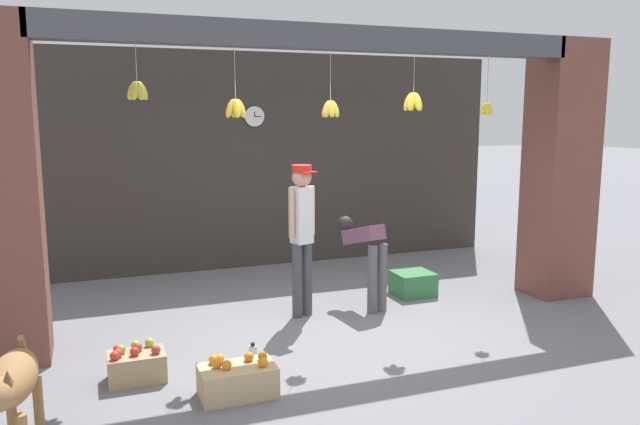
% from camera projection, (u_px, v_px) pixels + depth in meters
% --- Properties ---
extents(ground_plane, '(60.00, 60.00, 0.00)m').
position_uv_depth(ground_plane, '(335.00, 330.00, 6.46)').
color(ground_plane, slate).
extents(shop_back_wall, '(7.42, 0.12, 3.07)m').
position_uv_depth(shop_back_wall, '(258.00, 161.00, 8.98)').
color(shop_back_wall, '#38332D').
rests_on(shop_back_wall, ground_plane).
extents(shop_pillar_right, '(0.70, 0.60, 3.07)m').
position_uv_depth(shop_pillar_right, '(560.00, 170.00, 7.55)').
color(shop_pillar_right, brown).
rests_on(shop_pillar_right, ground_plane).
extents(storefront_awning, '(5.52, 0.28, 0.91)m').
position_uv_depth(storefront_awning, '(331.00, 42.00, 6.10)').
color(storefront_awning, '#4C4C51').
extents(dog, '(0.36, 1.07, 0.71)m').
position_uv_depth(dog, '(12.00, 383.00, 4.06)').
color(dog, '#9E7042').
rests_on(dog, ground_plane).
extents(shopkeeper, '(0.33, 0.30, 1.67)m').
position_uv_depth(shopkeeper, '(302.00, 228.00, 6.75)').
color(shopkeeper, '#424247').
rests_on(shopkeeper, ground_plane).
extents(worker_stooping, '(0.36, 0.77, 1.01)m').
position_uv_depth(worker_stooping, '(366.00, 251.00, 7.11)').
color(worker_stooping, '#56565B').
rests_on(worker_stooping, ground_plane).
extents(fruit_crate_oranges, '(0.60, 0.36, 0.32)m').
position_uv_depth(fruit_crate_oranges, '(238.00, 380.00, 4.94)').
color(fruit_crate_oranges, tan).
rests_on(fruit_crate_oranges, ground_plane).
extents(fruit_crate_apples, '(0.47, 0.32, 0.31)m').
position_uv_depth(fruit_crate_apples, '(136.00, 365.00, 5.23)').
color(fruit_crate_apples, tan).
rests_on(fruit_crate_apples, ground_plane).
extents(produce_box_green, '(0.47, 0.43, 0.28)m').
position_uv_depth(produce_box_green, '(413.00, 283.00, 7.69)').
color(produce_box_green, '#387A42').
rests_on(produce_box_green, ground_plane).
extents(water_bottle, '(0.07, 0.07, 0.28)m').
position_uv_depth(water_bottle, '(253.00, 359.00, 5.36)').
color(water_bottle, silver).
rests_on(water_bottle, ground_plane).
extents(wall_clock, '(0.30, 0.03, 0.30)m').
position_uv_depth(wall_clock, '(254.00, 116.00, 8.79)').
color(wall_clock, black).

